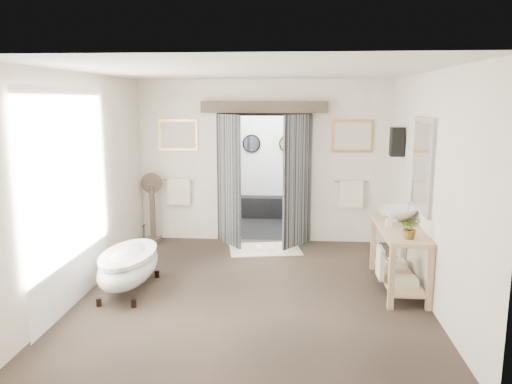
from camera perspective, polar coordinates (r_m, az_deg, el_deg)
ground_plane at (r=6.88m, az=-0.40°, el=-11.22°), size 5.00×5.00×0.00m
room_shell at (r=6.31m, az=-0.83°, el=4.25°), size 4.52×5.02×2.91m
shower_room at (r=10.50m, az=1.44°, el=1.52°), size 2.22×2.01×2.51m
back_wall_dressing at (r=8.75m, az=0.87°, el=4.07°), size 3.82×0.74×2.52m
clawfoot_tub at (r=6.97m, az=-14.31°, el=-8.11°), size 0.68×1.51×0.74m
vanity at (r=7.08m, az=15.84°, el=-6.65°), size 0.57×1.60×0.85m
pedestal_mirror at (r=9.16m, az=-11.73°, el=-2.33°), size 0.38×0.24×1.27m
rug at (r=8.65m, az=1.01°, el=-6.55°), size 1.33×1.01×0.01m
slippers at (r=8.63m, az=1.04°, el=-6.39°), size 0.35×0.25×0.05m
basin at (r=7.33m, az=15.85°, el=-2.50°), size 0.67×0.67×0.19m
plant at (r=6.46m, az=17.23°, el=-3.95°), size 0.30×0.28×0.27m
soap_bottle_a at (r=6.97m, az=14.96°, el=-3.20°), size 0.08×0.08×0.17m
soap_bottle_b at (r=7.57m, az=14.66°, el=-2.10°), size 0.14×0.14×0.18m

